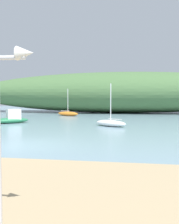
{
  "coord_description": "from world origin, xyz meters",
  "views": [
    {
      "loc": [
        5.48,
        -12.11,
        2.37
      ],
      "look_at": [
        2.89,
        3.62,
        1.5
      ],
      "focal_mm": 41.15,
      "sensor_mm": 36.0,
      "label": 1
    }
  ],
  "objects": [
    {
      "name": "sailboat_far_right",
      "position": [
        -2.9,
        21.06,
        0.3
      ],
      "size": [
        3.45,
        2.39,
        3.6
      ],
      "color": "orange",
      "rests_on": "ground"
    },
    {
      "name": "distant_hill",
      "position": [
        3.31,
        29.45,
        3.26
      ],
      "size": [
        50.82,
        10.72,
        6.52
      ],
      "primitive_type": "ellipsoid",
      "color": "#476B3D",
      "rests_on": "ground"
    },
    {
      "name": "motorboat_off_point",
      "position": [
        -5.72,
        10.47,
        0.46
      ],
      "size": [
        3.46,
        3.13,
        1.33
      ],
      "color": "#287A4C",
      "rests_on": "ground"
    },
    {
      "name": "ground_plane",
      "position": [
        0.0,
        0.0,
        0.0
      ],
      "size": [
        120.0,
        120.0,
        0.0
      ],
      "primitive_type": "plane",
      "color": "#7A99A8"
    },
    {
      "name": "sailboat_near_shore",
      "position": [
        3.75,
        9.29,
        0.29
      ],
      "size": [
        3.08,
        2.5,
        3.58
      ],
      "color": "white",
      "rests_on": "ground"
    }
  ]
}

